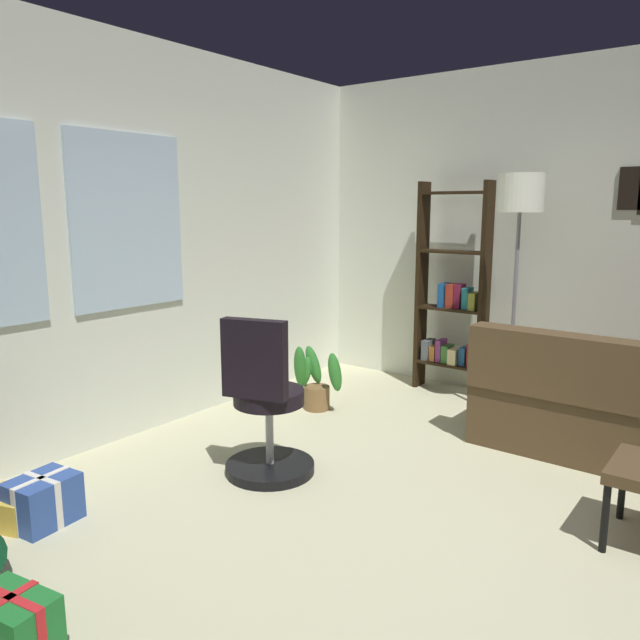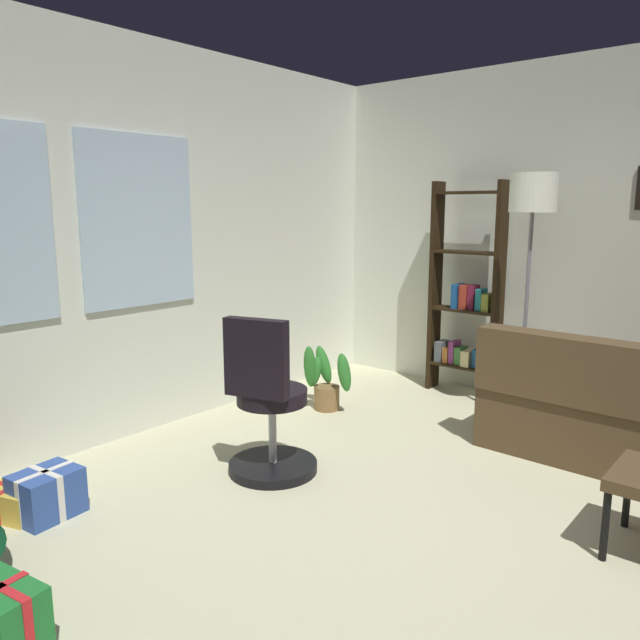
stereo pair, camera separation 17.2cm
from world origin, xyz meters
The scene contains 10 objects.
ground_plane centered at (0.00, 0.00, -0.05)m, with size 5.40×5.05×0.10m, color beige.
wall_back_with_windows centered at (-0.02, 2.57, 1.41)m, with size 5.40×0.12×2.82m.
wall_right_with_frames centered at (2.75, 0.00, 1.41)m, with size 0.12×5.05×2.82m.
gift_box_green centered at (-1.59, 0.94, 0.14)m, with size 0.25×0.34×0.28m.
gift_box_gold centered at (-1.09, 1.98, 0.08)m, with size 0.32×0.37×0.17m.
gift_box_blue centered at (-0.99, 1.83, 0.13)m, with size 0.35×0.29×0.26m.
office_chair centered at (0.15, 1.28, 0.40)m, with size 0.56×0.56×1.01m.
bookshelf centered at (2.49, 1.14, 0.82)m, with size 0.18×0.64×1.87m.
floor_lamp centered at (2.06, 0.44, 1.60)m, with size 0.33×0.33×1.89m.
potted_plant centered at (1.34, 1.80, 0.25)m, with size 0.35×0.47×0.56m.
Camera 2 is at (-2.40, -1.26, 1.65)m, focal length 34.30 mm.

